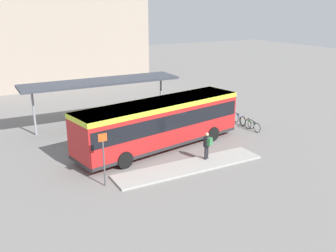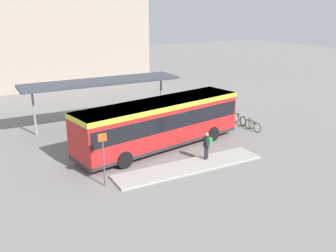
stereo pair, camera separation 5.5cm
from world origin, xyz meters
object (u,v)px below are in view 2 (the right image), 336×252
at_px(pedestrian_waiting, 207,144).
at_px(bicycle_blue, 240,119).
at_px(city_bus, 160,121).
at_px(platform_sign, 103,157).
at_px(bicycle_orange, 247,122).
at_px(bicycle_green, 253,126).

xyz_separation_m(pedestrian_waiting, bicycle_blue, (6.28, 4.81, -0.66)).
relative_size(city_bus, bicycle_blue, 6.47).
height_order(bicycle_blue, platform_sign, platform_sign).
bearing_deg(bicycle_blue, bicycle_orange, 8.77).
height_order(bicycle_green, bicycle_orange, bicycle_orange).
distance_m(pedestrian_waiting, bicycle_blue, 7.94).
bearing_deg(city_bus, bicycle_green, -11.92).
bearing_deg(bicycle_blue, platform_sign, -60.12).
distance_m(pedestrian_waiting, platform_sign, 6.35).
xyz_separation_m(bicycle_blue, platform_sign, (-12.60, -5.00, 1.17)).
distance_m(city_bus, pedestrian_waiting, 3.60).
xyz_separation_m(city_bus, bicycle_green, (7.50, -0.13, -1.43)).
relative_size(city_bus, bicycle_green, 7.02).
height_order(pedestrian_waiting, bicycle_blue, pedestrian_waiting).
bearing_deg(platform_sign, city_bus, 34.82).
distance_m(pedestrian_waiting, bicycle_green, 6.89).
bearing_deg(pedestrian_waiting, city_bus, 0.08).
relative_size(pedestrian_waiting, bicycle_green, 0.98).
distance_m(city_bus, bicycle_blue, 7.95).
distance_m(bicycle_green, bicycle_orange, 0.87).
height_order(bicycle_orange, bicycle_blue, bicycle_blue).
bearing_deg(pedestrian_waiting, bicycle_blue, -75.71).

